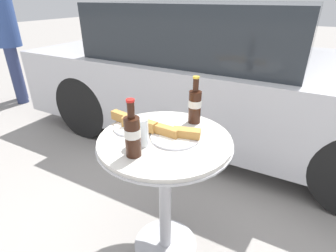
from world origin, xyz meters
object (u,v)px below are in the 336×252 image
at_px(cola_bottle_left, 133,134).
at_px(pedestrian, 6,36).
at_px(bistro_table, 165,169).
at_px(cola_bottle_right, 195,105).
at_px(drinking_glass, 140,133).
at_px(lunch_plate_far, 133,124).
at_px(parked_car, 220,75).
at_px(lunch_plate_near, 176,135).

height_order(cola_bottle_left, pedestrian, pedestrian).
height_order(bistro_table, pedestrian, pedestrian).
height_order(cola_bottle_left, cola_bottle_right, cola_bottle_left).
relative_size(cola_bottle_left, cola_bottle_right, 1.01).
xyz_separation_m(drinking_glass, pedestrian, (-2.98, 1.28, 0.09)).
height_order(cola_bottle_right, drinking_glass, cola_bottle_right).
relative_size(lunch_plate_far, parked_car, 0.08).
distance_m(bistro_table, lunch_plate_far, 0.29).
bearing_deg(cola_bottle_right, lunch_plate_near, -91.46).
height_order(lunch_plate_near, parked_car, parked_car).
xyz_separation_m(drinking_glass, lunch_plate_near, (0.12, 0.13, -0.04)).
distance_m(lunch_plate_far, pedestrian, 3.09).
height_order(cola_bottle_right, parked_car, parked_car).
xyz_separation_m(lunch_plate_near, parked_car, (-0.32, 1.64, -0.15)).
bearing_deg(drinking_glass, lunch_plate_near, 48.09).
relative_size(bistro_table, lunch_plate_near, 3.15).
bearing_deg(lunch_plate_far, cola_bottle_left, -54.30).
height_order(bistro_table, cola_bottle_right, cola_bottle_right).
xyz_separation_m(cola_bottle_left, lunch_plate_far, (-0.15, 0.21, -0.08)).
bearing_deg(lunch_plate_far, parked_car, 92.55).
bearing_deg(bistro_table, lunch_plate_near, 24.11).
bearing_deg(lunch_plate_far, pedestrian, 157.86).
height_order(drinking_glass, pedestrian, pedestrian).
xyz_separation_m(lunch_plate_near, pedestrian, (-3.10, 1.15, 0.13)).
xyz_separation_m(drinking_glass, lunch_plate_far, (-0.13, 0.12, -0.04)).
xyz_separation_m(parked_car, pedestrian, (-2.78, -0.48, 0.28)).
bearing_deg(cola_bottle_right, cola_bottle_left, -102.63).
relative_size(bistro_table, lunch_plate_far, 2.53).
bearing_deg(parked_car, drinking_glass, -83.56).
height_order(cola_bottle_right, pedestrian, pedestrian).
bearing_deg(pedestrian, lunch_plate_near, -20.43).
bearing_deg(bistro_table, drinking_glass, -122.30).
relative_size(lunch_plate_near, lunch_plate_far, 0.81).
relative_size(cola_bottle_left, lunch_plate_far, 0.87).
distance_m(bistro_table, lunch_plate_near, 0.21).
xyz_separation_m(bistro_table, cola_bottle_left, (-0.04, -0.20, 0.29)).
xyz_separation_m(cola_bottle_right, lunch_plate_near, (-0.01, -0.21, -0.08)).
relative_size(bistro_table, drinking_glass, 5.71).
xyz_separation_m(bistro_table, lunch_plate_far, (-0.19, 0.01, 0.21)).
bearing_deg(parked_car, bistro_table, -80.81).
height_order(bistro_table, lunch_plate_near, lunch_plate_near).
bearing_deg(lunch_plate_near, pedestrian, 159.57).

